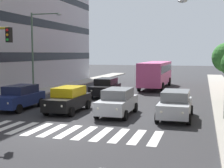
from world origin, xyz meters
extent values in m
plane|color=#2D2D30|center=(0.00, 0.00, 0.00)|extent=(180.00, 180.00, 0.00)
cube|color=#ADB2BC|center=(14.47, -19.10, 9.16)|extent=(8.44, 24.80, 18.32)
cube|color=black|center=(14.47, -19.10, 3.66)|extent=(8.48, 24.84, 0.90)
cube|color=black|center=(14.47, -19.10, 7.33)|extent=(8.48, 24.84, 0.90)
cube|color=silver|center=(-4.95, 0.00, 0.00)|extent=(0.45, 2.80, 0.01)
cube|color=silver|center=(-4.05, 0.00, 0.00)|extent=(0.45, 2.80, 0.01)
cube|color=silver|center=(-3.15, 0.00, 0.00)|extent=(0.45, 2.80, 0.01)
cube|color=silver|center=(-2.25, 0.00, 0.00)|extent=(0.45, 2.80, 0.01)
cube|color=silver|center=(-1.35, 0.00, 0.00)|extent=(0.45, 2.80, 0.01)
cube|color=silver|center=(-0.45, 0.00, 0.00)|extent=(0.45, 2.80, 0.01)
cube|color=silver|center=(0.45, 0.00, 0.00)|extent=(0.45, 2.80, 0.01)
cube|color=silver|center=(1.35, 0.00, 0.00)|extent=(0.45, 2.80, 0.01)
cube|color=silver|center=(2.25, 0.00, 0.00)|extent=(0.45, 2.80, 0.01)
cube|color=silver|center=(3.15, 0.00, 0.00)|extent=(0.45, 2.80, 0.01)
cube|color=#B2B7BC|center=(-5.43, -4.75, 0.72)|extent=(1.80, 4.40, 0.80)
cube|color=slate|center=(-5.43, -4.95, 1.42)|extent=(1.58, 2.46, 0.60)
cylinder|color=black|center=(-6.33, -3.30, 0.32)|extent=(0.22, 0.64, 0.64)
cylinder|color=black|center=(-4.53, -3.30, 0.32)|extent=(0.22, 0.64, 0.64)
cylinder|color=black|center=(-6.33, -6.20, 0.32)|extent=(0.22, 0.64, 0.64)
cylinder|color=black|center=(-4.53, -6.20, 0.32)|extent=(0.22, 0.64, 0.64)
sphere|color=white|center=(-6.01, -2.60, 0.80)|extent=(0.18, 0.18, 0.18)
sphere|color=white|center=(-4.86, -2.60, 0.80)|extent=(0.18, 0.18, 0.18)
cube|color=#B2B7BC|center=(-1.72, -4.78, 0.72)|extent=(1.80, 4.40, 0.80)
cube|color=slate|center=(-1.72, -4.98, 1.42)|extent=(1.58, 2.46, 0.60)
cylinder|color=black|center=(-2.62, -3.33, 0.32)|extent=(0.22, 0.64, 0.64)
cylinder|color=black|center=(-0.82, -3.33, 0.32)|extent=(0.22, 0.64, 0.64)
cylinder|color=black|center=(-2.62, -6.24, 0.32)|extent=(0.22, 0.64, 0.64)
cylinder|color=black|center=(-0.82, -6.24, 0.32)|extent=(0.22, 0.64, 0.64)
sphere|color=white|center=(-2.30, -2.63, 0.80)|extent=(0.18, 0.18, 0.18)
sphere|color=white|center=(-1.14, -2.63, 0.80)|extent=(0.18, 0.18, 0.18)
cube|color=black|center=(1.81, -4.91, 0.72)|extent=(1.80, 4.40, 0.80)
cube|color=yellow|center=(1.81, -5.11, 1.42)|extent=(1.58, 2.46, 0.60)
cylinder|color=black|center=(0.91, -3.45, 0.32)|extent=(0.22, 0.64, 0.64)
cylinder|color=black|center=(2.71, -3.45, 0.32)|extent=(0.22, 0.64, 0.64)
cylinder|color=black|center=(0.91, -6.36, 0.32)|extent=(0.22, 0.64, 0.64)
cylinder|color=black|center=(2.71, -6.36, 0.32)|extent=(0.22, 0.64, 0.64)
sphere|color=white|center=(1.23, -2.76, 0.80)|extent=(0.18, 0.18, 0.18)
sphere|color=white|center=(2.38, -2.76, 0.80)|extent=(0.18, 0.18, 0.18)
cube|color=navy|center=(5.63, -4.92, 0.72)|extent=(1.80, 4.40, 0.80)
cube|color=#1D2547|center=(5.63, -5.12, 1.42)|extent=(1.58, 2.46, 0.60)
cylinder|color=black|center=(4.73, -3.47, 0.32)|extent=(0.22, 0.64, 0.64)
cylinder|color=black|center=(4.73, -6.37, 0.32)|extent=(0.22, 0.64, 0.64)
cylinder|color=black|center=(6.53, -6.37, 0.32)|extent=(0.22, 0.64, 0.64)
sphere|color=white|center=(5.05, -2.77, 0.80)|extent=(0.18, 0.18, 0.18)
cube|color=black|center=(1.63, -12.82, 0.72)|extent=(1.80, 4.40, 0.80)
cube|color=black|center=(1.63, -13.02, 1.42)|extent=(1.58, 2.46, 0.60)
cylinder|color=black|center=(0.73, -11.37, 0.32)|extent=(0.22, 0.64, 0.64)
cylinder|color=black|center=(2.53, -11.37, 0.32)|extent=(0.22, 0.64, 0.64)
cylinder|color=black|center=(0.73, -14.27, 0.32)|extent=(0.22, 0.64, 0.64)
cylinder|color=black|center=(2.53, -14.27, 0.32)|extent=(0.22, 0.64, 0.64)
sphere|color=white|center=(1.05, -10.67, 0.80)|extent=(0.18, 0.18, 0.18)
sphere|color=white|center=(2.20, -10.67, 0.80)|extent=(0.18, 0.18, 0.18)
cube|color=#DB5193|center=(-1.72, -21.68, 1.75)|extent=(2.50, 10.50, 2.50)
cube|color=black|center=(-1.72, -21.68, 2.30)|extent=(2.52, 9.87, 0.80)
cylinder|color=black|center=(-2.97, -18.01, 0.50)|extent=(0.28, 1.00, 1.00)
cylinder|color=black|center=(-0.47, -18.01, 0.50)|extent=(0.28, 1.00, 1.00)
cylinder|color=black|center=(-2.97, -24.83, 0.50)|extent=(0.28, 1.00, 1.00)
cylinder|color=black|center=(-0.47, -24.83, 0.50)|extent=(0.28, 1.00, 1.00)
cube|color=black|center=(2.53, 0.57, 4.95)|extent=(0.24, 0.28, 0.76)
sphere|color=red|center=(2.53, 0.72, 5.19)|extent=(0.14, 0.14, 0.14)
sphere|color=orange|center=(2.53, 0.72, 4.95)|extent=(0.14, 0.14, 0.14)
sphere|color=green|center=(2.53, 0.72, 4.71)|extent=(0.14, 0.14, 0.14)
ellipsoid|color=#B7BCC1|center=(-5.71, -4.92, 7.12)|extent=(0.56, 0.28, 0.20)
cylinder|color=#4C6B56|center=(8.33, -11.45, 3.95)|extent=(0.16, 0.16, 7.59)
cylinder|color=#4C6B56|center=(6.93, -11.45, 7.59)|extent=(2.80, 0.10, 0.10)
ellipsoid|color=#B7BCC1|center=(5.53, -11.45, 7.49)|extent=(0.56, 0.28, 0.20)
camera|label=1|loc=(-7.03, 14.45, 4.02)|focal=49.97mm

